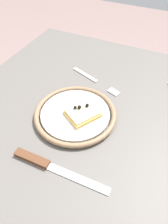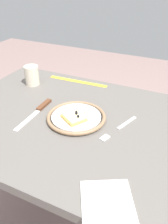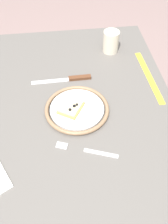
{
  "view_description": "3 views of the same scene",
  "coord_description": "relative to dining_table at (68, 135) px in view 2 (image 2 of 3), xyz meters",
  "views": [
    {
      "loc": [
        0.31,
        0.19,
        1.17
      ],
      "look_at": [
        -0.05,
        0.03,
        0.75
      ],
      "focal_mm": 33.67,
      "sensor_mm": 36.0,
      "label": 1
    },
    {
      "loc": [
        -0.38,
        0.65,
        1.23
      ],
      "look_at": [
        -0.07,
        -0.01,
        0.76
      ],
      "focal_mm": 36.23,
      "sensor_mm": 36.0,
      "label": 2
    },
    {
      "loc": [
        -0.64,
        0.05,
        1.41
      ],
      "look_at": [
        -0.06,
        -0.02,
        0.74
      ],
      "focal_mm": 40.3,
      "sensor_mm": 36.0,
      "label": 3
    }
  ],
  "objects": [
    {
      "name": "cup",
      "position": [
        0.3,
        -0.19,
        0.14
      ],
      "size": [
        0.07,
        0.07,
        0.1
      ],
      "primitive_type": "cylinder",
      "color": "beige",
      "rests_on": "dining_table"
    },
    {
      "name": "dining_table",
      "position": [
        0.0,
        0.0,
        0.0
      ],
      "size": [
        0.99,
        0.73,
        0.73
      ],
      "color": "#5B5651",
      "rests_on": "ground_plane"
    },
    {
      "name": "ground_plane",
      "position": [
        0.0,
        0.0,
        -0.63
      ],
      "size": [
        6.0,
        6.0,
        0.0
      ],
      "primitive_type": "plane",
      "color": "gray"
    },
    {
      "name": "pizza_slice_near",
      "position": [
        -0.04,
        0.02,
        0.12
      ],
      "size": [
        0.11,
        0.11,
        0.03
      ],
      "color": "tan",
      "rests_on": "plate"
    },
    {
      "name": "plate",
      "position": [
        -0.04,
        -0.0,
        0.1
      ],
      "size": [
        0.23,
        0.23,
        0.02
      ],
      "color": "white",
      "rests_on": "dining_table"
    },
    {
      "name": "knife",
      "position": [
        0.13,
        0.0,
        0.1
      ],
      "size": [
        0.02,
        0.24,
        0.01
      ],
      "color": "silver",
      "rests_on": "dining_table"
    },
    {
      "name": "fork",
      "position": [
        -0.21,
        -0.01,
        0.1
      ],
      "size": [
        0.08,
        0.19,
        0.0
      ],
      "color": "silver",
      "rests_on": "dining_table"
    },
    {
      "name": "measuring_tape",
      "position": [
        0.11,
        -0.31,
        0.1
      ],
      "size": [
        0.32,
        0.03,
        0.0
      ],
      "primitive_type": "cube",
      "rotation": [
        0.0,
        0.0,
        0.03
      ],
      "color": "yellow",
      "rests_on": "dining_table"
    },
    {
      "name": "napkin",
      "position": [
        -0.28,
        0.3,
        0.1
      ],
      "size": [
        0.18,
        0.19,
        0.0
      ],
      "primitive_type": "cube",
      "rotation": [
        0.0,
        0.0,
        0.49
      ],
      "color": "white",
      "rests_on": "dining_table"
    }
  ]
}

